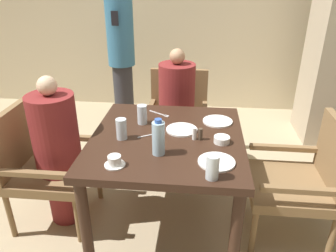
# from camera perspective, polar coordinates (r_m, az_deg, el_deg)

# --- Properties ---
(ground_plane) EXTENTS (16.00, 16.00, 0.00)m
(ground_plane) POSITION_cam_1_polar(r_m,az_deg,el_deg) (2.60, -0.13, -16.43)
(ground_plane) COLOR tan
(wall_back) EXTENTS (8.00, 0.06, 2.80)m
(wall_back) POSITION_cam_1_polar(r_m,az_deg,el_deg) (4.34, 3.42, 21.12)
(wall_back) COLOR beige
(wall_back) RESTS_ON ground_plane
(dining_table) EXTENTS (1.00, 1.07, 0.74)m
(dining_table) POSITION_cam_1_polar(r_m,az_deg,el_deg) (2.22, -0.14, -4.07)
(dining_table) COLOR #331E14
(dining_table) RESTS_ON ground_plane
(chair_left_side) EXTENTS (0.56, 0.56, 0.88)m
(chair_left_side) POSITION_cam_1_polar(r_m,az_deg,el_deg) (2.56, -21.25, -5.93)
(chair_left_side) COLOR brown
(chair_left_side) RESTS_ON ground_plane
(diner_in_left_chair) EXTENTS (0.32, 0.32, 1.13)m
(diner_in_left_chair) POSITION_cam_1_polar(r_m,az_deg,el_deg) (2.45, -18.62, -4.18)
(diner_in_left_chair) COLOR maroon
(diner_in_left_chair) RESTS_ON ground_plane
(chair_far_side) EXTENTS (0.56, 0.56, 0.88)m
(chair_far_side) POSITION_cam_1_polar(r_m,az_deg,el_deg) (3.15, 1.68, 1.94)
(chair_far_side) COLOR brown
(chair_far_side) RESTS_ON ground_plane
(diner_in_far_chair) EXTENTS (0.32, 0.32, 1.15)m
(diner_in_far_chair) POSITION_cam_1_polar(r_m,az_deg,el_deg) (2.97, 1.50, 2.76)
(diner_in_far_chair) COLOR maroon
(diner_in_far_chair) RESTS_ON ground_plane
(chair_right_side) EXTENTS (0.56, 0.56, 0.88)m
(chair_right_side) POSITION_cam_1_polar(r_m,az_deg,el_deg) (2.41, 22.49, -8.27)
(chair_right_side) COLOR brown
(chair_right_side) RESTS_ON ground_plane
(standing_host) EXTENTS (0.29, 0.32, 1.69)m
(standing_host) POSITION_cam_1_polar(r_m,az_deg,el_deg) (3.66, -8.13, 12.29)
(standing_host) COLOR #2D2D33
(standing_host) RESTS_ON ground_plane
(plate_main_left) EXTENTS (0.21, 0.21, 0.01)m
(plate_main_left) POSITION_cam_1_polar(r_m,az_deg,el_deg) (1.91, 8.44, -6.20)
(plate_main_left) COLOR white
(plate_main_left) RESTS_ON dining_table
(plate_main_right) EXTENTS (0.21, 0.21, 0.01)m
(plate_main_right) POSITION_cam_1_polar(r_m,az_deg,el_deg) (2.25, 2.39, -0.63)
(plate_main_right) COLOR white
(plate_main_right) RESTS_ON dining_table
(plate_dessert_center) EXTENTS (0.21, 0.21, 0.01)m
(plate_dessert_center) POSITION_cam_1_polar(r_m,az_deg,el_deg) (2.40, 8.63, 0.82)
(plate_dessert_center) COLOR white
(plate_dessert_center) RESTS_ON dining_table
(teacup_with_saucer) EXTENTS (0.12, 0.12, 0.06)m
(teacup_with_saucer) POSITION_cam_1_polar(r_m,az_deg,el_deg) (1.87, -9.28, -6.10)
(teacup_with_saucer) COLOR white
(teacup_with_saucer) RESTS_ON dining_table
(bowl_small) EXTENTS (0.10, 0.10, 0.04)m
(bowl_small) POSITION_cam_1_polar(r_m,az_deg,el_deg) (2.12, 9.35, -2.36)
(bowl_small) COLOR white
(bowl_small) RESTS_ON dining_table
(water_bottle) EXTENTS (0.08, 0.08, 0.23)m
(water_bottle) POSITION_cam_1_polar(r_m,az_deg,el_deg) (1.93, -1.68, -2.09)
(water_bottle) COLOR #A3C6DB
(water_bottle) RESTS_ON dining_table
(glass_tall_near) EXTENTS (0.07, 0.07, 0.14)m
(glass_tall_near) POSITION_cam_1_polar(r_m,az_deg,el_deg) (2.33, -4.52, 2.02)
(glass_tall_near) COLOR silver
(glass_tall_near) RESTS_ON dining_table
(glass_tall_mid) EXTENTS (0.07, 0.07, 0.14)m
(glass_tall_mid) POSITION_cam_1_polar(r_m,az_deg,el_deg) (1.74, 7.75, -7.09)
(glass_tall_mid) COLOR silver
(glass_tall_mid) RESTS_ON dining_table
(glass_tall_far) EXTENTS (0.07, 0.07, 0.14)m
(glass_tall_far) POSITION_cam_1_polar(r_m,az_deg,el_deg) (2.14, -8.11, -0.51)
(glass_tall_far) COLOR silver
(glass_tall_far) RESTS_ON dining_table
(salt_shaker) EXTENTS (0.03, 0.03, 0.08)m
(salt_shaker) POSITION_cam_1_polar(r_m,az_deg,el_deg) (2.12, 4.62, -1.33)
(salt_shaker) COLOR white
(salt_shaker) RESTS_ON dining_table
(pepper_shaker) EXTENTS (0.03, 0.03, 0.08)m
(pepper_shaker) POSITION_cam_1_polar(r_m,az_deg,el_deg) (2.12, 5.67, -1.42)
(pepper_shaker) COLOR #4C3D2D
(pepper_shaker) RESTS_ON dining_table
(fork_beside_plate) EXTENTS (0.17, 0.11, 0.00)m
(fork_beside_plate) POSITION_cam_1_polar(r_m,az_deg,el_deg) (2.50, -1.23, 2.07)
(fork_beside_plate) COLOR silver
(fork_beside_plate) RESTS_ON dining_table
(knife_beside_plate) EXTENTS (0.17, 0.11, 0.00)m
(knife_beside_plate) POSITION_cam_1_polar(r_m,az_deg,el_deg) (2.20, -2.62, -1.42)
(knife_beside_plate) COLOR silver
(knife_beside_plate) RESTS_ON dining_table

